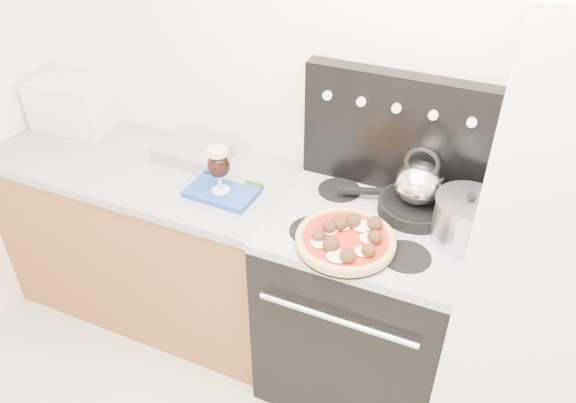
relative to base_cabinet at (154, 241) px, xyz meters
The scene contains 16 objects.
room_shell 1.59m from the base_cabinet, 41.46° to the right, with size 3.52×3.01×2.52m.
base_cabinet is the anchor object (origin of this frame).
countertop 0.45m from the base_cabinet, ahead, with size 1.48×0.63×0.04m, color #98979C.
stove_body 1.11m from the base_cabinet, ahead, with size 0.76×0.65×0.88m, color black.
cooktop 1.20m from the base_cabinet, ahead, with size 0.76×0.65×0.04m, color #ADADB2.
backguard 1.35m from the base_cabinet, 12.75° to the left, with size 0.76×0.08×0.50m, color black.
fridge 1.88m from the base_cabinet, ahead, with size 0.64×0.68×1.90m, color silver.
toaster_oven 0.80m from the base_cabinet, 159.67° to the left, with size 0.39×0.29×0.24m, color silver.
foil_sheet 0.56m from the base_cabinet, 31.67° to the left, with size 0.32×0.24×0.06m, color silver.
oven_mitt 0.68m from the base_cabinet, 10.01° to the right, with size 0.29×0.17×0.02m, color #193F9B.
beer_glass 0.77m from the base_cabinet, 10.01° to the right, with size 0.09×0.09×0.20m, color black, non-canonical shape.
pizza_pan 1.19m from the base_cabinet, 10.88° to the right, with size 0.36×0.36×0.01m, color black.
pizza 1.21m from the base_cabinet, 10.88° to the right, with size 0.37×0.37×0.05m, color #DBB660, non-canonical shape.
skillet 1.35m from the base_cabinet, ahead, with size 0.29×0.29×0.05m, color black.
tea_kettle 1.41m from the base_cabinet, ahead, with size 0.18×0.18×0.20m, color silver, non-canonical shape.
stock_pot 1.56m from the base_cabinet, ahead, with size 0.24×0.24×0.17m, color #B4B7C9.
Camera 1 is at (0.49, -0.53, 2.25)m, focal length 35.00 mm.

